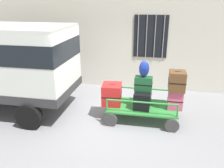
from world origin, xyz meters
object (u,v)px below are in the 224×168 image
(suitcase_midleft_bottom, at_px, (143,98))
(suitcase_center_bottom, at_px, (175,100))
(suitcase_left_bottom, at_px, (112,94))
(suitcase_midleft_middle, at_px, (143,84))
(backpack, at_px, (144,69))
(luggage_cart, at_px, (142,108))
(suitcase_center_middle, at_px, (177,81))

(suitcase_midleft_bottom, xyz_separation_m, suitcase_center_bottom, (0.88, -0.04, 0.04))
(suitcase_left_bottom, xyz_separation_m, suitcase_midleft_bottom, (0.88, 0.03, -0.07))
(suitcase_midleft_middle, height_order, backpack, backpack)
(suitcase_midleft_middle, relative_size, suitcase_center_bottom, 0.93)
(luggage_cart, height_order, suitcase_midleft_middle, suitcase_midleft_middle)
(suitcase_midleft_middle, bearing_deg, suitcase_left_bottom, -178.43)
(suitcase_left_bottom, bearing_deg, suitcase_midleft_bottom, 1.94)
(suitcase_left_bottom, relative_size, suitcase_midleft_middle, 1.27)
(backpack, bearing_deg, suitcase_left_bottom, -178.97)
(suitcase_midleft_middle, bearing_deg, suitcase_center_middle, 0.80)
(suitcase_midleft_middle, relative_size, suitcase_center_middle, 0.94)
(luggage_cart, relative_size, suitcase_left_bottom, 3.15)
(luggage_cart, distance_m, suitcase_midleft_bottom, 0.31)
(suitcase_center_bottom, xyz_separation_m, suitcase_center_middle, (-0.00, 0.05, 0.53))
(luggage_cart, bearing_deg, suitcase_midleft_bottom, 90.00)
(suitcase_left_bottom, distance_m, backpack, 1.18)
(suitcase_left_bottom, xyz_separation_m, backpack, (0.88, 0.02, 0.79))
(suitcase_center_bottom, height_order, backpack, backpack)
(suitcase_center_bottom, distance_m, backpack, 1.21)
(suitcase_center_middle, bearing_deg, suitcase_midleft_bottom, -179.57)
(suitcase_center_bottom, xyz_separation_m, backpack, (-0.88, 0.03, 0.82))
(luggage_cart, distance_m, suitcase_midleft_middle, 0.74)
(suitcase_midleft_middle, bearing_deg, luggage_cart, -90.00)
(suitcase_midleft_bottom, bearing_deg, backpack, -95.67)
(suitcase_center_bottom, bearing_deg, suitcase_midleft_middle, 177.72)
(suitcase_midleft_bottom, distance_m, suitcase_midleft_middle, 0.44)
(backpack, bearing_deg, suitcase_center_middle, 1.34)
(suitcase_center_middle, height_order, backpack, backpack)
(suitcase_midleft_bottom, height_order, backpack, backpack)
(suitcase_left_bottom, height_order, suitcase_center_bottom, suitcase_left_bottom)
(suitcase_left_bottom, xyz_separation_m, suitcase_midleft_middle, (0.88, 0.02, 0.37))
(suitcase_midleft_bottom, height_order, suitcase_center_bottom, suitcase_center_bottom)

